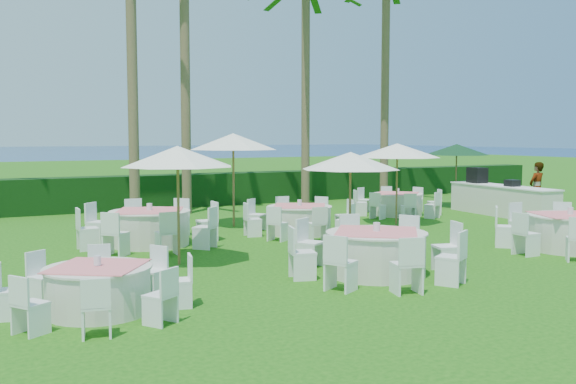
# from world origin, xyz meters

# --- Properties ---
(ground) EXTENTS (120.00, 120.00, 0.00)m
(ground) POSITION_xyz_m (0.00, 0.00, 0.00)
(ground) COLOR #16540E
(ground) RESTS_ON ground
(hedge) EXTENTS (34.00, 1.00, 1.20)m
(hedge) POSITION_xyz_m (0.00, 12.00, 0.60)
(hedge) COLOR black
(hedge) RESTS_ON ground
(ocean) EXTENTS (260.00, 260.00, 0.00)m
(ocean) POSITION_xyz_m (0.00, 102.00, 0.00)
(ocean) COLOR #071A4F
(ocean) RESTS_ON ground
(banquet_table_a) EXTENTS (2.76, 2.76, 0.85)m
(banquet_table_a) POSITION_xyz_m (-5.87, -1.18, 0.37)
(banquet_table_a) COLOR beige
(banquet_table_a) RESTS_ON ground
(banquet_table_b) EXTENTS (3.30, 3.30, 1.00)m
(banquet_table_b) POSITION_xyz_m (-0.72, -1.01, 0.44)
(banquet_table_b) COLOR beige
(banquet_table_b) RESTS_ON ground
(banquet_table_c) EXTENTS (3.26, 3.26, 0.99)m
(banquet_table_c) POSITION_xyz_m (4.77, -0.91, 0.43)
(banquet_table_c) COLOR beige
(banquet_table_c) RESTS_ON ground
(banquet_table_d) EXTENTS (3.34, 3.34, 1.01)m
(banquet_table_d) POSITION_xyz_m (-3.55, 4.25, 0.44)
(banquet_table_d) COLOR beige
(banquet_table_d) RESTS_ON ground
(banquet_table_e) EXTENTS (3.03, 3.03, 0.92)m
(banquet_table_e) POSITION_xyz_m (0.48, 4.13, 0.40)
(banquet_table_e) COLOR beige
(banquet_table_e) RESTS_ON ground
(banquet_table_f) EXTENTS (2.83, 2.83, 0.89)m
(banquet_table_f) POSITION_xyz_m (5.30, 6.16, 0.39)
(banquet_table_f) COLOR beige
(banquet_table_f) RESTS_ON ground
(umbrella_a) EXTENTS (2.31, 2.31, 2.41)m
(umbrella_a) POSITION_xyz_m (-3.67, 1.69, 2.20)
(umbrella_a) COLOR brown
(umbrella_a) RESTS_ON ground
(umbrella_b) EXTENTS (2.21, 2.21, 2.26)m
(umbrella_b) POSITION_xyz_m (0.15, 1.21, 2.06)
(umbrella_b) COLOR brown
(umbrella_b) RESTS_ON ground
(umbrella_c) EXTENTS (2.61, 2.61, 2.69)m
(umbrella_c) POSITION_xyz_m (-0.52, 6.26, 2.45)
(umbrella_c) COLOR brown
(umbrella_c) RESTS_ON ground
(umbrella_d) EXTENTS (2.50, 2.50, 2.39)m
(umbrella_d) POSITION_xyz_m (3.92, 4.42, 2.18)
(umbrella_d) COLOR brown
(umbrella_d) RESTS_ON ground
(umbrella_green) EXTENTS (2.31, 2.31, 2.32)m
(umbrella_green) POSITION_xyz_m (8.65, 7.06, 2.12)
(umbrella_green) COLOR brown
(umbrella_green) RESTS_ON ground
(buffet_table) EXTENTS (1.24, 4.34, 1.52)m
(buffet_table) POSITION_xyz_m (8.28, 4.50, 0.53)
(buffet_table) COLOR beige
(buffet_table) RESTS_ON ground
(staff_person) EXTENTS (0.69, 0.50, 1.75)m
(staff_person) POSITION_xyz_m (9.46, 4.11, 0.88)
(staff_person) COLOR gray
(staff_person) RESTS_ON ground
(palm_b) EXTENTS (4.40, 4.14, 9.95)m
(palm_b) POSITION_xyz_m (-2.64, 9.13, 5.44)
(palm_b) COLOR brown
(palm_b) RESTS_ON ground
(palm_c) EXTENTS (4.29, 4.35, 12.83)m
(palm_c) POSITION_xyz_m (-0.68, 9.89, 6.91)
(palm_c) COLOR brown
(palm_c) RESTS_ON ground
(palm_d) EXTENTS (4.35, 4.29, 8.57)m
(palm_d) POSITION_xyz_m (4.32, 10.60, 4.74)
(palm_d) COLOR brown
(palm_d) RESTS_ON ground
(palm_e) EXTENTS (4.26, 4.37, 9.12)m
(palm_e) POSITION_xyz_m (7.53, 9.94, 5.02)
(palm_e) COLOR brown
(palm_e) RESTS_ON ground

